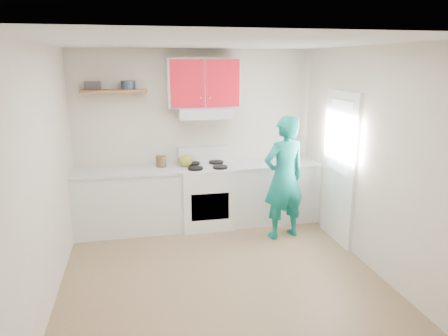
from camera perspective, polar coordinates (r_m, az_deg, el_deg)
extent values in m
plane|color=brown|center=(4.96, -0.37, -14.67)|extent=(3.80, 3.80, 0.00)
cube|color=white|center=(4.33, -0.43, 16.92)|extent=(3.60, 3.80, 0.04)
cube|color=beige|center=(6.30, -3.93, 4.26)|extent=(3.60, 0.04, 2.60)
cube|color=beige|center=(2.74, 7.85, -9.74)|extent=(3.60, 0.04, 2.60)
cube|color=beige|center=(4.48, -23.57, -1.18)|extent=(0.04, 3.80, 2.60)
cube|color=beige|center=(5.14, 19.66, 1.09)|extent=(0.04, 3.80, 2.60)
cube|color=white|center=(5.78, 15.63, 0.01)|extent=(0.05, 0.85, 2.05)
cube|color=white|center=(5.68, 15.68, 4.16)|extent=(0.01, 0.55, 0.95)
cube|color=silver|center=(6.16, -13.02, -4.50)|extent=(1.52, 0.60, 0.90)
cube|color=silver|center=(6.48, 6.63, -3.26)|extent=(1.32, 0.60, 0.90)
cube|color=white|center=(6.21, -2.45, -3.87)|extent=(0.76, 0.65, 0.92)
cube|color=silver|center=(6.04, -2.74, 7.63)|extent=(0.76, 0.44, 0.15)
cube|color=red|center=(6.06, -2.88, 11.68)|extent=(1.02, 0.33, 0.70)
cube|color=brown|center=(6.01, -14.93, 10.24)|extent=(0.90, 0.30, 0.04)
cube|color=#3C3536|center=(6.05, -17.67, 10.78)|extent=(0.23, 0.17, 0.11)
cylinder|color=#333D4C|center=(6.01, -13.08, 11.09)|extent=(0.24, 0.24, 0.12)
ellipsoid|color=olive|center=(6.07, -5.36, 1.03)|extent=(0.25, 0.25, 0.18)
cylinder|color=#4D3821|center=(6.10, -8.68, 0.80)|extent=(0.18, 0.18, 0.18)
cube|color=olive|center=(6.26, 3.80, 0.54)|extent=(0.32, 0.27, 0.02)
cube|color=red|center=(6.44, 9.42, 0.70)|extent=(0.34, 0.29, 0.01)
imported|color=#0D786E|center=(5.74, 8.28, -1.37)|extent=(0.70, 0.54, 1.72)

